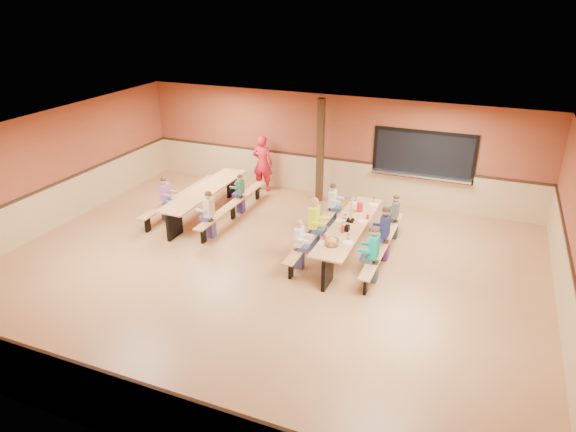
% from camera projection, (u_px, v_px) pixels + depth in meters
% --- Properties ---
extents(ground, '(12.00, 12.00, 0.00)m').
position_uv_depth(ground, '(263.00, 270.00, 11.41)').
color(ground, '#955F38').
rests_on(ground, ground).
extents(room_envelope, '(12.04, 10.04, 3.02)m').
position_uv_depth(room_envelope, '(262.00, 243.00, 11.13)').
color(room_envelope, brown).
rests_on(room_envelope, ground).
extents(kitchen_pass_through, '(2.78, 0.28, 1.38)m').
position_uv_depth(kitchen_pass_through, '(423.00, 157.00, 14.10)').
color(kitchen_pass_through, black).
rests_on(kitchen_pass_through, ground).
extents(structural_post, '(0.18, 0.18, 3.00)m').
position_uv_depth(structural_post, '(320.00, 151.00, 14.59)').
color(structural_post, '#301F10').
rests_on(structural_post, ground).
extents(cafeteria_table_main, '(1.91, 3.70, 0.74)m').
position_uv_depth(cafeteria_table_main, '(349.00, 233.00, 11.95)').
color(cafeteria_table_main, '#B67D48').
rests_on(cafeteria_table_main, ground).
extents(cafeteria_table_second, '(1.91, 3.70, 0.74)m').
position_uv_depth(cafeteria_table_second, '(206.00, 196.00, 14.05)').
color(cafeteria_table_second, '#B67D48').
rests_on(cafeteria_table_second, ground).
extents(seated_child_white_left, '(0.34, 0.28, 1.15)m').
position_uv_depth(seated_child_white_left, '(299.00, 244.00, 11.31)').
color(seated_child_white_left, white).
rests_on(seated_child_white_left, ground).
extents(seated_adult_yellow, '(0.42, 0.34, 1.31)m').
position_uv_depth(seated_adult_yellow, '(314.00, 224.00, 12.09)').
color(seated_adult_yellow, '#DCEE1F').
rests_on(seated_adult_yellow, ground).
extents(seated_child_grey_left, '(0.34, 0.28, 1.15)m').
position_uv_depth(seated_child_grey_left, '(332.00, 205.00, 13.33)').
color(seated_child_grey_left, silver).
rests_on(seated_child_grey_left, ground).
extents(seated_child_teal_right, '(0.40, 0.32, 1.26)m').
position_uv_depth(seated_child_teal_right, '(373.00, 254.00, 10.77)').
color(seated_child_teal_right, '#0B866F').
rests_on(seated_child_teal_right, ground).
extents(seated_child_navy_right, '(0.41, 0.33, 1.29)m').
position_uv_depth(seated_child_navy_right, '(384.00, 233.00, 11.66)').
color(seated_child_navy_right, '#1D1F4C').
rests_on(seated_child_navy_right, ground).
extents(seated_child_char_right, '(0.34, 0.28, 1.14)m').
position_uv_depth(seated_child_char_right, '(395.00, 217.00, 12.69)').
color(seated_child_char_right, '#50585C').
rests_on(seated_child_char_right, ground).
extents(seated_child_purple_sec, '(0.36, 0.29, 1.18)m').
position_uv_depth(seated_child_purple_sec, '(165.00, 199.00, 13.72)').
color(seated_child_purple_sec, '#985D9A').
rests_on(seated_child_purple_sec, ground).
extents(seated_child_green_sec, '(0.32, 0.26, 1.11)m').
position_uv_depth(seated_child_green_sec, '(240.00, 194.00, 14.15)').
color(seated_child_green_sec, '#326854').
rests_on(seated_child_green_sec, ground).
extents(seated_child_tan_sec, '(0.37, 0.30, 1.21)m').
position_uv_depth(seated_child_tan_sec, '(209.00, 215.00, 12.71)').
color(seated_child_tan_sec, '#C0AC96').
rests_on(seated_child_tan_sec, ground).
extents(standing_woman, '(0.66, 0.46, 1.74)m').
position_uv_depth(standing_woman, '(263.00, 163.00, 15.59)').
color(standing_woman, red).
rests_on(standing_woman, ground).
extents(punch_pitcher, '(0.16, 0.16, 0.22)m').
position_uv_depth(punch_pitcher, '(360.00, 207.00, 12.54)').
color(punch_pitcher, red).
rests_on(punch_pitcher, cafeteria_table_main).
extents(chip_bowl, '(0.32, 0.32, 0.15)m').
position_uv_depth(chip_bowl, '(332.00, 242.00, 10.90)').
color(chip_bowl, orange).
rests_on(chip_bowl, cafeteria_table_main).
extents(napkin_dispenser, '(0.10, 0.14, 0.13)m').
position_uv_depth(napkin_dispenser, '(347.00, 228.00, 11.54)').
color(napkin_dispenser, black).
rests_on(napkin_dispenser, cafeteria_table_main).
extents(condiment_mustard, '(0.06, 0.06, 0.17)m').
position_uv_depth(condiment_mustard, '(343.00, 224.00, 11.68)').
color(condiment_mustard, yellow).
rests_on(condiment_mustard, cafeteria_table_main).
extents(condiment_ketchup, '(0.06, 0.06, 0.17)m').
position_uv_depth(condiment_ketchup, '(342.00, 229.00, 11.46)').
color(condiment_ketchup, '#B2140F').
rests_on(condiment_ketchup, cafeteria_table_main).
extents(table_paddle, '(0.16, 0.16, 0.56)m').
position_uv_depth(table_paddle, '(351.00, 216.00, 11.97)').
color(table_paddle, black).
rests_on(table_paddle, cafeteria_table_main).
extents(place_settings, '(0.65, 3.30, 0.11)m').
position_uv_depth(place_settings, '(349.00, 223.00, 11.84)').
color(place_settings, beige).
rests_on(place_settings, cafeteria_table_main).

